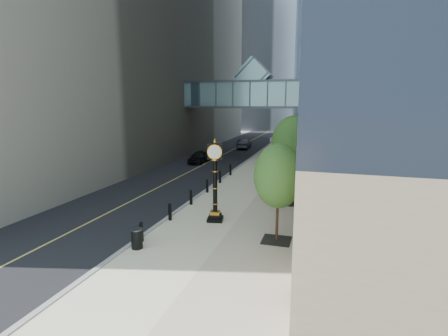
{
  "coord_description": "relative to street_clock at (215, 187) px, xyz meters",
  "views": [
    {
      "loc": [
        5.8,
        -13.22,
        6.85
      ],
      "look_at": [
        -0.25,
        6.8,
        2.77
      ],
      "focal_mm": 28.0,
      "sensor_mm": 36.0,
      "label": 1
    }
  ],
  "objects": [
    {
      "name": "street_clock",
      "position": [
        0.0,
        0.0,
        0.0
      ],
      "size": [
        1.01,
        1.01,
        4.62
      ],
      "rotation": [
        0.0,
        0.0,
        0.18
      ],
      "color": "black",
      "rests_on": "sidewalk"
    },
    {
      "name": "bollard_row",
      "position": [
        -2.52,
        4.14,
        -1.56
      ],
      "size": [
        0.2,
        16.2,
        0.9
      ],
      "color": "black",
      "rests_on": "sidewalk"
    },
    {
      "name": "car_near",
      "position": [
        -7.61,
        17.53,
        -1.38
      ],
      "size": [
        1.63,
        3.93,
        1.33
      ],
      "primitive_type": "imported",
      "rotation": [
        0.0,
        0.0,
        -0.01
      ],
      "color": "black",
      "rests_on": "road"
    },
    {
      "name": "ground",
      "position": [
        0.18,
        -4.86,
        -2.07
      ],
      "size": [
        320.0,
        320.0,
        0.0
      ],
      "primitive_type": "plane",
      "color": "gray",
      "rests_on": "ground"
    },
    {
      "name": "street_trees",
      "position": [
        3.78,
        10.66,
        1.63
      ],
      "size": [
        2.84,
        28.34,
        5.83
      ],
      "color": "black",
      "rests_on": "sidewalk"
    },
    {
      "name": "car_far",
      "position": [
        -5.52,
        30.04,
        -1.35
      ],
      "size": [
        1.64,
        4.26,
        1.38
      ],
      "primitive_type": "imported",
      "rotation": [
        0.0,
        0.0,
        3.18
      ],
      "color": "black",
      "rests_on": "road"
    },
    {
      "name": "distant_tower_c",
      "position": [
        -5.82,
        115.14,
        30.43
      ],
      "size": [
        22.0,
        22.0,
        65.0
      ],
      "primitive_type": "cube",
      "color": "#95A4BB",
      "rests_on": "ground"
    },
    {
      "name": "skywalk",
      "position": [
        -2.82,
        23.14,
        5.65
      ],
      "size": [
        17.0,
        4.2,
        5.8
      ],
      "color": "slate",
      "rests_on": "ground"
    },
    {
      "name": "pedestrian",
      "position": [
        2.41,
        8.48,
        -1.14
      ],
      "size": [
        0.63,
        0.41,
        1.73
      ],
      "primitive_type": "imported",
      "rotation": [
        0.0,
        0.0,
        3.14
      ],
      "color": "#AAA39C",
      "rests_on": "sidewalk"
    },
    {
      "name": "curb",
      "position": [
        -2.82,
        35.14,
        -2.03
      ],
      "size": [
        0.25,
        180.0,
        0.07
      ],
      "primitive_type": "cube",
      "color": "gray",
      "rests_on": "ground"
    },
    {
      "name": "entrance_canopy",
      "position": [
        3.66,
        9.14,
        2.13
      ],
      "size": [
        3.0,
        8.0,
        4.38
      ],
      "color": "#383F44",
      "rests_on": "ground"
    },
    {
      "name": "sidewalk",
      "position": [
        1.18,
        35.14,
        -2.04
      ],
      "size": [
        8.0,
        180.0,
        0.06
      ],
      "primitive_type": "cube",
      "color": "beige",
      "rests_on": "ground"
    },
    {
      "name": "road",
      "position": [
        -6.82,
        35.14,
        -2.06
      ],
      "size": [
        8.0,
        180.0,
        0.02
      ],
      "primitive_type": "cube",
      "color": "black",
      "rests_on": "ground"
    },
    {
      "name": "trash_bin",
      "position": [
        -2.3,
        -4.65,
        -1.56
      ],
      "size": [
        0.61,
        0.61,
        0.9
      ],
      "primitive_type": "cylinder",
      "rotation": [
        0.0,
        0.0,
        0.18
      ],
      "color": "black",
      "rests_on": "sidewalk"
    }
  ]
}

